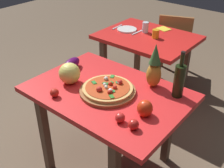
% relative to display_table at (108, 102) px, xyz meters
% --- Properties ---
extents(ground_plane, '(10.00, 10.00, 0.00)m').
position_rel_display_table_xyz_m(ground_plane, '(0.00, 0.00, -0.65)').
color(ground_plane, brown).
extents(display_table, '(1.16, 0.81, 0.75)m').
position_rel_display_table_xyz_m(display_table, '(0.00, 0.00, 0.00)').
color(display_table, brown).
rests_on(display_table, ground_plane).
extents(background_table, '(1.00, 0.78, 0.75)m').
position_rel_display_table_xyz_m(background_table, '(-0.38, 1.11, -0.01)').
color(background_table, brown).
rests_on(background_table, ground_plane).
extents(dining_chair, '(0.52, 0.52, 0.85)m').
position_rel_display_table_xyz_m(dining_chair, '(-0.35, 1.73, -0.17)').
color(dining_chair, brown).
rests_on(dining_chair, ground_plane).
extents(pizza_board, '(0.41, 0.41, 0.02)m').
position_rel_display_table_xyz_m(pizza_board, '(0.02, -0.02, 0.11)').
color(pizza_board, brown).
rests_on(pizza_board, display_table).
extents(pizza, '(0.36, 0.36, 0.06)m').
position_rel_display_table_xyz_m(pizza, '(0.02, -0.02, 0.14)').
color(pizza, tan).
rests_on(pizza, pizza_board).
extents(wine_bottle, '(0.08, 0.08, 0.34)m').
position_rel_display_table_xyz_m(wine_bottle, '(0.43, 0.26, 0.23)').
color(wine_bottle, black).
rests_on(wine_bottle, display_table).
extents(pineapple_left, '(0.11, 0.11, 0.34)m').
position_rel_display_table_xyz_m(pineapple_left, '(0.22, 0.27, 0.25)').
color(pineapple_left, '#C27F2B').
rests_on(pineapple_left, display_table).
extents(melon, '(0.16, 0.16, 0.16)m').
position_rel_display_table_xyz_m(melon, '(-0.30, -0.09, 0.18)').
color(melon, '#E0D462').
rests_on(melon, display_table).
extents(bell_pepper, '(0.10, 0.10, 0.11)m').
position_rel_display_table_xyz_m(bell_pepper, '(0.37, -0.07, 0.15)').
color(bell_pepper, red).
rests_on(bell_pepper, display_table).
extents(eggplant, '(0.13, 0.22, 0.09)m').
position_rel_display_table_xyz_m(eggplant, '(-0.45, 0.07, 0.15)').
color(eggplant, '#4E0E4F').
rests_on(eggplant, display_table).
extents(tomato_by_bottle, '(0.06, 0.06, 0.06)m').
position_rel_display_table_xyz_m(tomato_by_bottle, '(0.29, -0.23, 0.13)').
color(tomato_by_bottle, red).
rests_on(tomato_by_bottle, display_table).
extents(tomato_near_board, '(0.07, 0.07, 0.07)m').
position_rel_display_table_xyz_m(tomato_near_board, '(0.39, -0.23, 0.13)').
color(tomato_near_board, red).
rests_on(tomato_near_board, display_table).
extents(tomato_beside_pepper, '(0.07, 0.07, 0.07)m').
position_rel_display_table_xyz_m(tomato_beside_pepper, '(-0.24, -0.30, 0.13)').
color(tomato_beside_pepper, red).
rests_on(tomato_beside_pepper, display_table).
extents(drinking_glass_juice, '(0.07, 0.07, 0.09)m').
position_rel_display_table_xyz_m(drinking_glass_juice, '(-0.28, 1.11, 0.15)').
color(drinking_glass_juice, orange).
rests_on(drinking_glass_juice, background_table).
extents(drinking_glass_water, '(0.07, 0.07, 0.11)m').
position_rel_display_table_xyz_m(drinking_glass_water, '(-0.45, 1.18, 0.16)').
color(drinking_glass_water, silver).
rests_on(drinking_glass_water, background_table).
extents(dinner_plate, '(0.22, 0.22, 0.02)m').
position_rel_display_table_xyz_m(dinner_plate, '(-0.65, 1.11, 0.11)').
color(dinner_plate, white).
rests_on(dinner_plate, background_table).
extents(fork_utensil, '(0.03, 0.18, 0.01)m').
position_rel_display_table_xyz_m(fork_utensil, '(-0.79, 1.11, 0.11)').
color(fork_utensil, silver).
rests_on(fork_utensil, background_table).
extents(knife_utensil, '(0.02, 0.18, 0.01)m').
position_rel_display_table_xyz_m(knife_utensil, '(-0.51, 1.11, 0.11)').
color(knife_utensil, silver).
rests_on(knife_utensil, background_table).
extents(napkin_folded, '(0.17, 0.15, 0.01)m').
position_rel_display_table_xyz_m(napkin_folded, '(-0.35, 1.40, 0.10)').
color(napkin_folded, yellow).
rests_on(napkin_folded, background_table).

